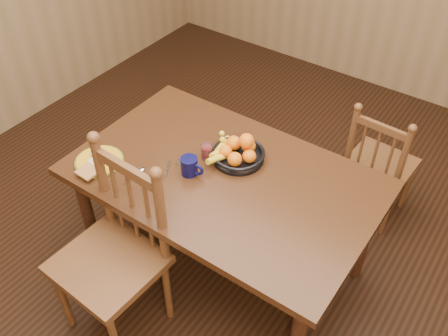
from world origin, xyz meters
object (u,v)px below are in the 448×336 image
Objects in this scene: breakfast_plate at (99,161)px; chair_near at (114,256)px; coffee_mug at (190,166)px; fruit_bowl at (237,152)px; dining_table at (224,187)px; chair_far at (379,165)px.

chair_near is at bearing -39.61° from breakfast_plate.
coffee_mug is 0.41× the size of fruit_bowl.
dining_table is 1.48× the size of chair_near.
coffee_mug is at bearing -119.88° from fruit_bowl.
dining_table is 0.22m from coffee_mug.
fruit_bowl reaches higher than dining_table.
breakfast_plate is at bearing -152.95° from dining_table.
breakfast_plate is at bearing -142.26° from fruit_bowl.
breakfast_plate is 0.89× the size of fruit_bowl.
coffee_mug reaches higher than breakfast_plate.
chair_near is (-0.25, -0.61, -0.14)m from dining_table.
fruit_bowl is (0.23, 0.76, 0.27)m from chair_near.
chair_near is 8.08× the size of coffee_mug.
dining_table is 11.95× the size of coffee_mug.
fruit_bowl reaches higher than coffee_mug.
chair_near reaches higher than chair_far.
breakfast_plate is at bearing 49.82° from chair_far.
fruit_bowl is at bearing 75.63° from chair_near.
coffee_mug is at bearing 82.32° from chair_near.
breakfast_plate is at bearing -154.26° from coffee_mug.
breakfast_plate is (-0.61, -0.31, 0.10)m from dining_table.
chair_far is 0.81× the size of chair_near.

